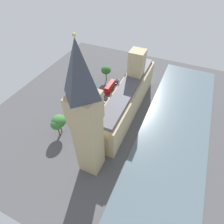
% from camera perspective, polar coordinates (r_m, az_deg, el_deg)
% --- Properties ---
extents(ground_plane, '(128.90, 128.90, 0.00)m').
position_cam_1_polar(ground_plane, '(100.26, 3.41, 0.57)').
color(ground_plane, '#4C4C4F').
extents(river_thames, '(31.42, 116.01, 0.25)m').
position_cam_1_polar(river_thames, '(97.41, 19.12, -4.11)').
color(river_thames, slate).
rests_on(river_thames, ground).
extents(parliament_building, '(10.91, 58.90, 29.81)m').
position_cam_1_polar(parliament_building, '(94.56, 5.06, 4.77)').
color(parliament_building, tan).
rests_on(parliament_building, ground).
extents(clock_tower, '(8.90, 8.90, 54.14)m').
position_cam_1_polar(clock_tower, '(57.85, -8.05, -1.90)').
color(clock_tower, tan).
rests_on(clock_tower, ground).
extents(car_blue_corner, '(1.83, 4.71, 1.74)m').
position_cam_1_polar(car_blue_corner, '(119.17, 1.45, 9.39)').
color(car_blue_corner, navy).
rests_on(car_blue_corner, ground).
extents(double_decker_bus_opposite_hall, '(2.74, 10.53, 4.75)m').
position_cam_1_polar(double_decker_bus_opposite_hall, '(111.82, -0.66, 7.82)').
color(double_decker_bus_opposite_hall, '#B20C0F').
rests_on(double_decker_bus_opposite_hall, ground).
extents(car_silver_by_river_gate, '(2.06, 4.71, 1.74)m').
position_cam_1_polar(car_silver_by_river_gate, '(105.17, -1.95, 3.80)').
color(car_silver_by_river_gate, '#B7B7BC').
rests_on(car_silver_by_river_gate, ground).
extents(car_black_leading, '(1.99, 4.53, 1.74)m').
position_cam_1_polar(car_black_leading, '(101.46, -4.86, 1.80)').
color(car_black_leading, black).
rests_on(car_black_leading, ground).
extents(double_decker_bus_trailing, '(2.70, 10.51, 4.75)m').
position_cam_1_polar(double_decker_bus_trailing, '(94.61, -8.07, -0.99)').
color(double_decker_bus_trailing, '#B20C0F').
rests_on(double_decker_bus_trailing, ground).
extents(car_white_far_end, '(2.11, 4.87, 1.74)m').
position_cam_1_polar(car_white_far_end, '(89.36, -9.62, -6.50)').
color(car_white_far_end, silver).
rests_on(car_white_far_end, ground).
extents(pedestrian_under_trees, '(0.59, 0.65, 1.55)m').
position_cam_1_polar(pedestrian_under_trees, '(91.63, -4.16, -4.28)').
color(pedestrian_under_trees, black).
rests_on(pedestrian_under_trees, ground).
extents(pedestrian_near_tower, '(0.63, 0.70, 1.72)m').
position_cam_1_polar(pedestrian_near_tower, '(86.85, -6.47, -8.18)').
color(pedestrian_near_tower, gray).
rests_on(pedestrian_near_tower, ground).
extents(pedestrian_midblock, '(0.47, 0.58, 1.61)m').
position_cam_1_polar(pedestrian_midblock, '(113.92, 3.46, 7.32)').
color(pedestrian_midblock, navy).
rests_on(pedestrian_midblock, ground).
extents(plane_tree_kerbside, '(6.54, 6.54, 10.70)m').
position_cam_1_polar(plane_tree_kerbside, '(87.15, -16.12, -2.72)').
color(plane_tree_kerbside, brown).
rests_on(plane_tree_kerbside, ground).
extents(plane_tree_slot_10, '(6.04, 6.04, 10.20)m').
position_cam_1_polar(plane_tree_slot_10, '(117.78, -1.85, 12.81)').
color(plane_tree_slot_10, brown).
rests_on(plane_tree_slot_10, ground).
extents(plane_tree_slot_11, '(5.36, 5.36, 9.75)m').
position_cam_1_polar(plane_tree_slot_11, '(86.74, -16.72, -3.65)').
color(plane_tree_slot_11, brown).
rests_on(plane_tree_slot_11, ground).
extents(street_lamp_slot_12, '(0.56, 0.56, 6.76)m').
position_cam_1_polar(street_lamp_slot_12, '(109.71, -5.30, 8.12)').
color(street_lamp_slot_12, black).
rests_on(street_lamp_slot_12, ground).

